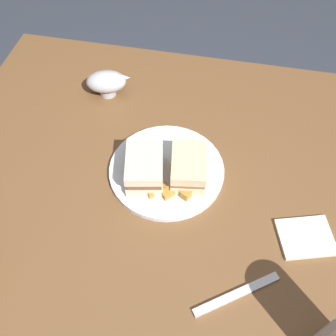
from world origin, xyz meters
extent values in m
plane|color=#333842|center=(0.00, 0.00, 0.00)|extent=(6.00, 6.00, 0.00)
cube|color=brown|center=(0.00, 0.00, 0.39)|extent=(1.12, 0.91, 0.78)
cylinder|color=white|center=(-0.01, 0.02, 0.78)|extent=(0.27, 0.27, 0.01)
cube|color=beige|center=(-0.05, -0.01, 0.80)|extent=(0.10, 0.13, 0.02)
cube|color=brown|center=(-0.05, -0.01, 0.82)|extent=(0.10, 0.12, 0.02)
cube|color=beige|center=(-0.05, -0.01, 0.84)|extent=(0.10, 0.13, 0.02)
cube|color=beige|center=(0.04, 0.01, 0.80)|extent=(0.09, 0.12, 0.02)
cube|color=#8C5B3D|center=(0.04, 0.01, 0.82)|extent=(0.09, 0.11, 0.01)
cube|color=beige|center=(0.04, 0.01, 0.84)|extent=(0.09, 0.12, 0.02)
cube|color=#B77F33|center=(0.01, -0.04, 0.80)|extent=(0.05, 0.05, 0.02)
cube|color=#AD702D|center=(-0.02, -0.04, 0.80)|extent=(0.04, 0.03, 0.01)
cube|color=#AD702D|center=(0.01, 0.00, 0.80)|extent=(0.03, 0.06, 0.02)
cube|color=#B77F33|center=(0.05, -0.04, 0.80)|extent=(0.04, 0.05, 0.02)
cube|color=#B77F33|center=(-0.04, -0.05, 0.80)|extent=(0.05, 0.05, 0.02)
cylinder|color=#B7B7BC|center=(-0.22, 0.25, 0.79)|extent=(0.04, 0.04, 0.02)
ellipsoid|color=#B7B7BC|center=(-0.22, 0.25, 0.82)|extent=(0.12, 0.09, 0.05)
ellipsoid|color=#381E0F|center=(-0.22, 0.25, 0.83)|extent=(0.10, 0.08, 0.02)
cone|color=#B7B7BC|center=(-0.17, 0.26, 0.83)|extent=(0.03, 0.03, 0.02)
cube|color=silver|center=(0.30, -0.09, 0.78)|extent=(0.13, 0.12, 0.01)
cube|color=silver|center=(0.18, -0.23, 0.78)|extent=(0.16, 0.12, 0.01)
camera|label=1|loc=(0.10, -0.49, 1.51)|focal=41.50mm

